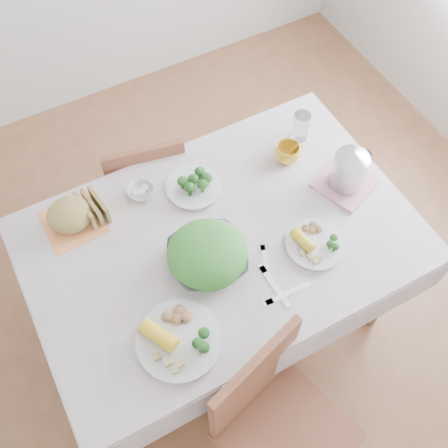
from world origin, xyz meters
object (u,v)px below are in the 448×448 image
dining_table (222,281)px  dinner_plate_left (179,341)px  chair_near (288,435)px  yellow_mug (287,153)px  dinner_plate_right (315,244)px  electric_kettle (350,166)px  chair_far (144,172)px  salad_bowl (208,258)px

dining_table → dinner_plate_left: dinner_plate_left is taller
chair_near → yellow_mug: bearing=43.4°
dinner_plate_left → dinner_plate_right: size_ratio=1.31×
electric_kettle → dinner_plate_right: bearing=-144.1°
dinner_plate_left → electric_kettle: bearing=17.6°
dining_table → chair_near: chair_near is taller
chair_far → dinner_plate_left: size_ratio=2.76×
dining_table → electric_kettle: electric_kettle is taller
chair_far → dinner_plate_left: 1.04m
salad_bowl → electric_kettle: (0.67, 0.05, 0.09)m
chair_near → yellow_mug: 1.11m
chair_near → yellow_mug: (0.53, 0.92, 0.34)m
chair_far → dinner_plate_right: chair_far is taller
dinner_plate_left → yellow_mug: bearing=34.1°
electric_kettle → dining_table: bearing=179.9°
chair_near → dinner_plate_right: size_ratio=4.05×
chair_near → chair_far: bearing=72.4°
dining_table → electric_kettle: (0.57, -0.01, 0.51)m
dining_table → dinner_plate_right: bearing=-34.0°
dinner_plate_right → electric_kettle: electric_kettle is taller
yellow_mug → salad_bowl: bearing=-151.9°
dinner_plate_right → chair_near: bearing=-128.4°
chair_far → electric_kettle: 1.03m
dinner_plate_right → electric_kettle: bearing=34.5°
dinner_plate_right → electric_kettle: 0.35m
dining_table → yellow_mug: size_ratio=12.94×
dining_table → yellow_mug: 0.64m
dinner_plate_left → chair_near: bearing=-61.1°
salad_bowl → yellow_mug: size_ratio=2.62×
electric_kettle → chair_near: bearing=-132.8°
chair_far → yellow_mug: bearing=149.2°
dinner_plate_left → yellow_mug: 0.91m
dinner_plate_left → yellow_mug: size_ratio=2.78×
chair_near → dinner_plate_left: (-0.22, 0.41, 0.31)m
dining_table → chair_far: (-0.08, 0.67, 0.09)m
chair_near → dinner_plate_left: bearing=102.4°
dinner_plate_right → dining_table: bearing=146.0°
chair_near → dinner_plate_right: chair_near is taller
dinner_plate_left → yellow_mug: yellow_mug is taller
chair_near → salad_bowl: bearing=73.0°
yellow_mug → chair_near: bearing=-120.0°
electric_kettle → dinner_plate_left: bearing=-161.0°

